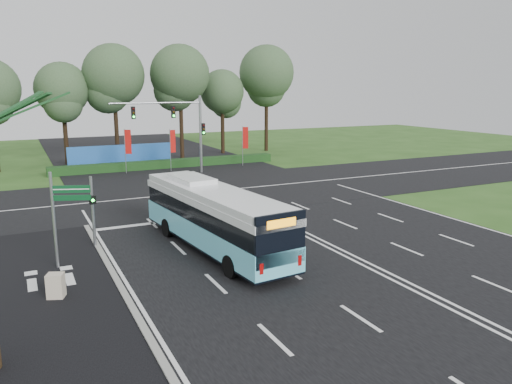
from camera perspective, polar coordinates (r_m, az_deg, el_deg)
ground at (r=27.30m, az=4.50°, el=-4.58°), size 120.00×120.00×0.00m
road_main at (r=27.30m, az=4.50°, el=-4.54°), size 20.00×120.00×0.04m
road_cross at (r=37.81m, az=-4.73°, el=0.10°), size 120.00×14.00×0.05m
bike_path at (r=21.01m, az=-22.16°, el=-10.51°), size 5.00×18.00×0.06m
kerb_strip at (r=21.23m, az=-15.62°, el=-9.73°), size 0.25×18.00×0.12m
city_bus at (r=23.92m, az=-4.86°, el=-2.88°), size 3.54×11.54×3.26m
pedestrian_signal at (r=25.36m, az=-18.15°, el=-1.90°), size 0.33×0.42×3.55m
street_sign at (r=22.71m, az=-21.34°, el=-1.81°), size 1.57×0.65×4.26m
utility_cabinet at (r=20.22m, az=-21.91°, el=-9.97°), size 0.73×0.67×0.98m
banner_flag_left at (r=46.58m, az=-14.49°, el=5.30°), size 0.57×0.27×4.09m
banner_flag_mid at (r=47.24m, az=-9.55°, el=5.48°), size 0.58×0.16×3.94m
banner_flag_right at (r=49.60m, az=-1.29°, el=5.98°), size 0.55×0.28×3.98m
traffic_light_gantry at (r=45.22m, az=-8.54°, el=7.88°), size 8.41×0.28×7.00m
hedge at (r=49.44m, az=-10.02°, el=3.18°), size 22.00×1.20×0.80m
blue_hoarding at (r=50.84m, az=-15.18°, el=3.99°), size 10.00×0.30×2.20m
eucalyptus_row at (r=55.08m, az=-12.97°, el=12.31°), size 42.01×9.16×12.74m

